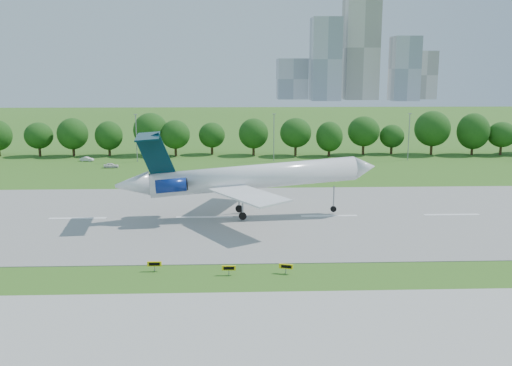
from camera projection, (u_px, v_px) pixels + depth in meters
name	position (u px, v px, depth m)	size (l,w,h in m)	color
ground	(193.00, 272.00, 66.23)	(600.00, 600.00, 0.00)	#32651A
runway	(204.00, 217.00, 90.73)	(400.00, 45.00, 0.08)	gray
taxiway	(179.00, 345.00, 48.58)	(400.00, 23.00, 0.08)	#ADADA8
tree_line	(216.00, 133.00, 155.20)	(288.40, 8.40, 10.40)	#382314
light_poles	(205.00, 137.00, 145.27)	(175.90, 0.25, 12.19)	gray
skyline	(355.00, 60.00, 446.89)	(127.00, 52.00, 80.00)	#B2B2B7
airliner	(241.00, 177.00, 89.46)	(41.60, 30.08, 13.56)	white
taxi_sign_left	(154.00, 264.00, 66.39)	(1.68, 0.24, 1.18)	gray
taxi_sign_centre	(229.00, 268.00, 65.12)	(1.62, 0.25, 1.14)	gray
taxi_sign_right	(286.00, 267.00, 65.64)	(1.61, 0.65, 1.15)	gray
service_vehicle_a	(87.00, 159.00, 146.72)	(1.19, 3.42, 1.13)	silver
service_vehicle_b	(111.00, 165.00, 136.78)	(1.42, 3.52, 1.20)	white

